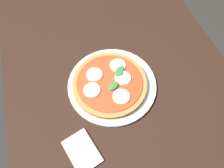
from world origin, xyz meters
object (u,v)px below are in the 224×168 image
(dining_table, at_px, (125,103))
(napkin, at_px, (82,151))
(pizza, at_px, (110,83))
(serving_tray, at_px, (112,85))

(dining_table, relative_size, napkin, 11.20)
(dining_table, bearing_deg, napkin, -52.25)
(pizza, bearing_deg, serving_tray, 94.06)
(pizza, height_order, napkin, pizza)
(serving_tray, bearing_deg, pizza, -85.94)
(dining_table, xyz_separation_m, serving_tray, (-0.05, -0.04, 0.10))
(dining_table, distance_m, serving_tray, 0.12)
(dining_table, relative_size, pizza, 5.09)
(dining_table, xyz_separation_m, napkin, (0.17, -0.21, 0.10))
(dining_table, height_order, serving_tray, serving_tray)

